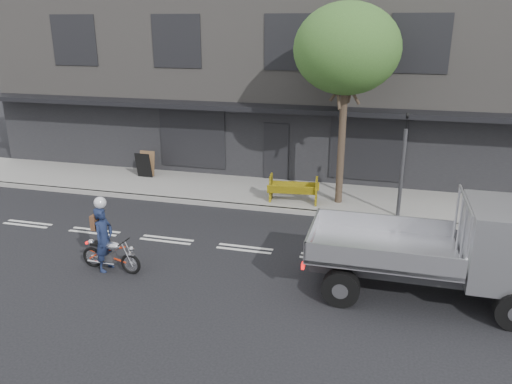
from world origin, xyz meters
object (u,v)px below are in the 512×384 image
object	(u,v)px
traffic_light_pole	(402,171)
street_tree	(347,49)
rider	(104,239)
motorcycle	(111,254)
construction_barrier	(292,191)
sandwich_board	(143,165)
flatbed_ute	(486,246)

from	to	relation	value
traffic_light_pole	street_tree	bearing A→B (deg)	156.97
rider	motorcycle	bearing A→B (deg)	-85.12
motorcycle	traffic_light_pole	bearing A→B (deg)	42.12
street_tree	motorcycle	distance (m)	9.47
rider	construction_barrier	bearing A→B (deg)	-28.98
sandwich_board	street_tree	bearing A→B (deg)	-4.48
sandwich_board	traffic_light_pole	bearing A→B (deg)	-7.98
construction_barrier	traffic_light_pole	bearing A→B (deg)	-3.28
construction_barrier	motorcycle	bearing A→B (deg)	-122.82
traffic_light_pole	motorcycle	world-z (taller)	traffic_light_pole
traffic_light_pole	sandwich_board	world-z (taller)	traffic_light_pole
street_tree	rider	xyz separation A→B (m)	(-5.33, -6.30, -4.42)
street_tree	construction_barrier	size ratio (longest dim) A/B	3.94
street_tree	construction_barrier	bearing A→B (deg)	-157.06
traffic_light_pole	construction_barrier	world-z (taller)	traffic_light_pole
flatbed_ute	sandwich_board	world-z (taller)	flatbed_ute
rider	flatbed_ute	size ratio (longest dim) A/B	0.32
street_tree	traffic_light_pole	distance (m)	4.23
construction_barrier	flatbed_ute	bearing A→B (deg)	-42.87
rider	sandwich_board	bearing A→B (deg)	24.41
street_tree	flatbed_ute	distance (m)	7.74
flatbed_ute	sandwich_board	distance (m)	13.34
rider	sandwich_board	size ratio (longest dim) A/B	1.68
construction_barrier	sandwich_board	xyz separation A→B (m)	(-6.35, 1.56, 0.03)
traffic_light_pole	rider	size ratio (longest dim) A/B	2.05
street_tree	motorcycle	size ratio (longest dim) A/B	3.90
motorcycle	construction_barrier	size ratio (longest dim) A/B	1.01
motorcycle	sandwich_board	world-z (taller)	sandwich_board
street_tree	flatbed_ute	size ratio (longest dim) A/B	1.26
rider	flatbed_ute	world-z (taller)	flatbed_ute
motorcycle	rider	xyz separation A→B (m)	(-0.15, 0.00, 0.40)
street_tree	rider	size ratio (longest dim) A/B	3.95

